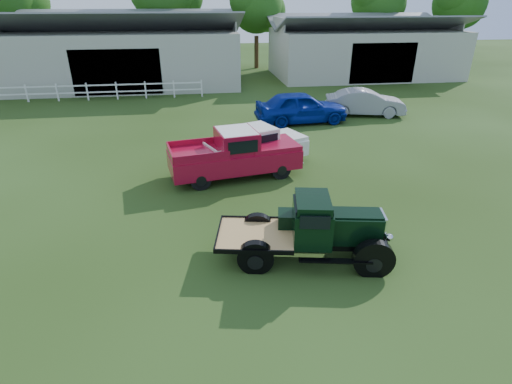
{
  "coord_description": "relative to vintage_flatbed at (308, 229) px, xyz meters",
  "views": [
    {
      "loc": [
        -1.44,
        -9.77,
        6.39
      ],
      "look_at": [
        0.2,
        1.2,
        1.05
      ],
      "focal_mm": 28.0,
      "sensor_mm": 36.0,
      "label": 1
    }
  ],
  "objects": [
    {
      "name": "tree_b",
      "position": [
        -5.28,
        34.93,
        4.84
      ],
      "size": [
        6.9,
        6.9,
        11.5
      ],
      "primitive_type": null,
      "color": "#234C0E",
      "rests_on": "ground"
    },
    {
      "name": "tree_a",
      "position": [
        -19.28,
        33.93,
        4.34
      ],
      "size": [
        6.3,
        6.3,
        10.5
      ],
      "primitive_type": null,
      "color": "#234C0E",
      "rests_on": "ground"
    },
    {
      "name": "misc_car_grey",
      "position": [
        7.44,
        14.16,
        -0.13
      ],
      "size": [
        4.94,
        2.61,
        1.55
      ],
      "primitive_type": "imported",
      "rotation": [
        0.0,
        0.0,
        1.35
      ],
      "color": "gray",
      "rests_on": "ground"
    },
    {
      "name": "misc_car_blue",
      "position": [
        3.17,
        13.12,
        -0.02
      ],
      "size": [
        5.34,
        2.44,
        1.78
      ],
      "primitive_type": "imported",
      "rotation": [
        0.0,
        0.0,
        1.64
      ],
      "color": "navy",
      "rests_on": "ground"
    },
    {
      "name": "red_pickup",
      "position": [
        -1.38,
        5.91,
        0.05
      ],
      "size": [
        5.53,
        2.91,
        1.92
      ],
      "primitive_type": null,
      "rotation": [
        0.0,
        0.0,
        0.17
      ],
      "color": "maroon",
      "rests_on": "ground"
    },
    {
      "name": "vintage_flatbed",
      "position": [
        0.0,
        0.0,
        0.0
      ],
      "size": [
        4.84,
        2.64,
        1.81
      ],
      "primitive_type": null,
      "rotation": [
        0.0,
        0.0,
        -0.19
      ],
      "color": "black",
      "rests_on": "ground"
    },
    {
      "name": "ground",
      "position": [
        -1.28,
        0.93,
        -0.91
      ],
      "size": [
        120.0,
        120.0,
        0.0
      ],
      "primitive_type": "plane",
      "color": "#1E330B"
    },
    {
      "name": "tree_d",
      "position": [
        16.72,
        34.93,
        4.09
      ],
      "size": [
        6.0,
        6.0,
        10.0
      ],
      "primitive_type": null,
      "color": "#234C0E",
      "rests_on": "ground"
    },
    {
      "name": "white_pickup",
      "position": [
        -0.38,
        6.9,
        -0.07
      ],
      "size": [
        4.88,
        3.37,
        1.67
      ],
      "primitive_type": null,
      "rotation": [
        0.0,
        0.0,
        0.39
      ],
      "color": "white",
      "rests_on": "ground"
    },
    {
      "name": "shed_right",
      "position": [
        12.72,
        27.93,
        1.69
      ],
      "size": [
        16.8,
        9.2,
        5.2
      ],
      "primitive_type": null,
      "color": "#A8A8A0",
      "rests_on": "ground"
    },
    {
      "name": "fence_rail",
      "position": [
        -9.28,
        20.93,
        -0.31
      ],
      "size": [
        14.2,
        0.16,
        1.2
      ],
      "primitive_type": null,
      "color": "white",
      "rests_on": "ground"
    },
    {
      "name": "shed_left",
      "position": [
        -8.28,
        26.93,
        1.89
      ],
      "size": [
        18.8,
        10.2,
        5.6
      ],
      "primitive_type": null,
      "color": "#A8A8A0",
      "rests_on": "ground"
    },
    {
      "name": "tree_e",
      "position": [
        24.72,
        32.93,
        3.84
      ],
      "size": [
        5.7,
        5.7,
        9.5
      ],
      "primitive_type": null,
      "color": "#234C0E",
      "rests_on": "ground"
    },
    {
      "name": "tree_c",
      "position": [
        3.72,
        33.93,
        3.59
      ],
      "size": [
        5.4,
        5.4,
        9.0
      ],
      "primitive_type": null,
      "color": "#234C0E",
      "rests_on": "ground"
    }
  ]
}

